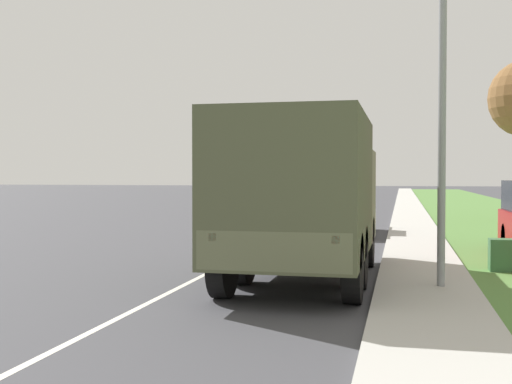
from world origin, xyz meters
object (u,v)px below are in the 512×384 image
Objects in this scene: car_second_ahead at (295,200)px; car_third_ahead at (322,194)px; military_truck at (304,193)px; lamp_post at (431,44)px; car_nearest_ahead at (346,216)px.

car_third_ahead is (0.13, 12.11, 0.01)m from car_second_ahead.
military_truck is at bearing -80.28° from car_second_ahead.
car_third_ahead is 0.55× the size of lamp_post.
car_second_ahead is at bearing 106.23° from car_nearest_ahead.
lamp_post is (6.65, -25.63, 3.83)m from car_second_ahead.
lamp_post is at bearing -14.30° from military_truck.
car_second_ahead is at bearing -90.62° from car_third_ahead.
lamp_post is at bearing -77.65° from car_nearest_ahead.
car_nearest_ahead is (-0.08, 10.57, -1.12)m from military_truck.
car_third_ahead is (-4.16, 37.14, -1.13)m from military_truck.
lamp_post reaches higher than car_second_ahead.
car_third_ahead is at bearing 89.38° from car_second_ahead.
car_nearest_ahead is 15.05m from car_second_ahead.
car_third_ahead is at bearing 98.72° from car_nearest_ahead.
car_nearest_ahead is 26.88m from car_third_ahead.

